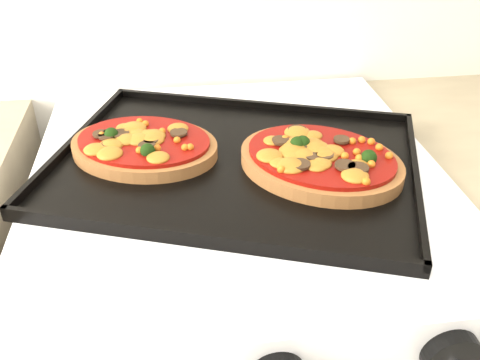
{
  "coord_description": "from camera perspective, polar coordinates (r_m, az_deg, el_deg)",
  "views": [
    {
      "loc": [
        -0.04,
        1.03,
        1.31
      ],
      "look_at": [
        0.04,
        1.64,
        0.92
      ],
      "focal_mm": 40.0,
      "sensor_mm": 36.0,
      "label": 1
    }
  ],
  "objects": [
    {
      "name": "knob_right",
      "position": [
        0.63,
        21.65,
        -17.1
      ],
      "size": [
        0.06,
        0.02,
        0.06
      ],
      "primitive_type": "cylinder",
      "rotation": [
        1.57,
        0.0,
        0.0
      ],
      "color": "black",
      "rests_on": "control_panel"
    },
    {
      "name": "baking_tray",
      "position": [
        0.77,
        -0.51,
        2.12
      ],
      "size": [
        0.61,
        0.53,
        0.02
      ],
      "primitive_type": "cube",
      "rotation": [
        0.0,
        0.0,
        -0.34
      ],
      "color": "black",
      "rests_on": "stove"
    },
    {
      "name": "pizza_left",
      "position": [
        0.79,
        -10.2,
        3.8
      ],
      "size": [
        0.26,
        0.23,
        0.03
      ],
      "primitive_type": null,
      "rotation": [
        0.0,
        0.0,
        -0.38
      ],
      "color": "#985E34",
      "rests_on": "baking_tray"
    },
    {
      "name": "pizza_right",
      "position": [
        0.75,
        8.59,
        2.26
      ],
      "size": [
        0.29,
        0.29,
        0.03
      ],
      "primitive_type": null,
      "rotation": [
        0.0,
        0.0,
        -0.65
      ],
      "color": "#985E34",
      "rests_on": "baking_tray"
    }
  ]
}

